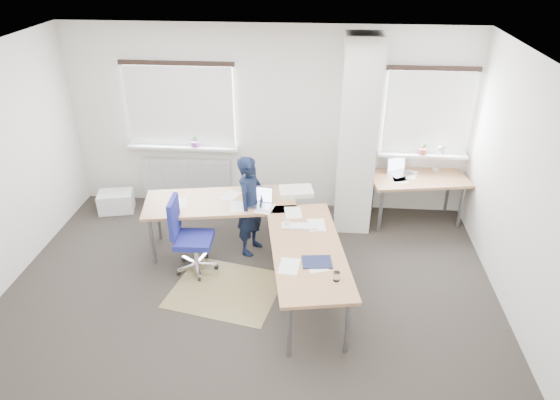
# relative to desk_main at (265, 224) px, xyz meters

# --- Properties ---
(ground) EXTENTS (6.00, 6.00, 0.00)m
(ground) POSITION_rel_desk_main_xyz_m (-0.14, -0.71, -0.69)
(ground) COLOR #272420
(ground) RESTS_ON ground
(room_shell) EXTENTS (6.04, 5.04, 2.82)m
(room_shell) POSITION_rel_desk_main_xyz_m (0.04, -0.26, 1.05)
(room_shell) COLOR silver
(room_shell) RESTS_ON ground
(floor_mat) EXTENTS (1.47, 1.32, 0.01)m
(floor_mat) POSITION_rel_desk_main_xyz_m (-0.44, -0.46, -0.69)
(floor_mat) COLOR olive
(floor_mat) RESTS_ON ground
(white_crate) EXTENTS (0.59, 0.47, 0.31)m
(white_crate) POSITION_rel_desk_main_xyz_m (-2.50, 1.36, -0.54)
(white_crate) COLOR white
(white_crate) RESTS_ON ground
(desk_main) EXTENTS (2.82, 2.63, 0.96)m
(desk_main) POSITION_rel_desk_main_xyz_m (0.00, 0.00, 0.00)
(desk_main) COLOR #996C42
(desk_main) RESTS_ON ground
(desk_side) EXTENTS (1.50, 0.93, 1.22)m
(desk_side) POSITION_rel_desk_main_xyz_m (2.11, 1.45, -0.01)
(desk_side) COLOR #996C42
(desk_side) RESTS_ON ground
(task_chair) EXTENTS (0.56, 0.55, 1.03)m
(task_chair) POSITION_rel_desk_main_xyz_m (-0.93, -0.07, -0.40)
(task_chair) COLOR navy
(task_chair) RESTS_ON ground
(person) EXTENTS (0.49, 0.59, 1.40)m
(person) POSITION_rel_desk_main_xyz_m (-0.23, 0.44, 0.01)
(person) COLOR black
(person) RESTS_ON ground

